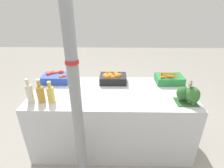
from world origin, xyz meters
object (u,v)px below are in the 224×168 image
Objects in this scene: apple_crate at (56,77)px; orange_crate at (113,78)px; carrot_crate at (169,79)px; sparrow_bird at (190,84)px; juice_bottle_golden at (51,93)px; juice_bottle_amber at (40,93)px; support_pole at (73,69)px; juice_bottle_cloudy at (30,92)px; broccoli_pile at (190,95)px.

apple_crate is 0.75m from orange_crate.
orange_crate reaches higher than carrot_crate.
orange_crate is at bearing 88.52° from sparrow_bird.
juice_bottle_golden is (-0.65, -0.49, 0.04)m from orange_crate.
juice_bottle_amber is at bearing -90.92° from apple_crate.
sparrow_bird is (1.08, 0.39, -0.31)m from support_pole.
support_pole is 7.51× the size of apple_crate.
juice_bottle_cloudy is (-0.12, -0.50, 0.05)m from apple_crate.
juice_bottle_golden is at bearing 119.79° from sparrow_bird.
apple_crate is at bearing 117.54° from support_pole.
juice_bottle_golden is at bearing -143.00° from orange_crate.
juice_bottle_amber is at bearing -161.88° from carrot_crate.
broccoli_pile is at bearing 19.28° from support_pole.
support_pole is 1.42m from carrot_crate.
sparrow_bird reaches higher than apple_crate.
juice_bottle_golden is (-1.39, -0.49, 0.04)m from carrot_crate.
support_pole is 9.71× the size of juice_bottle_cloudy.
apple_crate is 1.00× the size of carrot_crate.
orange_crate is at bearing 149.19° from broccoli_pile.
broccoli_pile is 0.12m from sparrow_bird.
orange_crate is 1.00m from juice_bottle_cloudy.
juice_bottle_cloudy is at bearing -150.73° from orange_crate.
broccoli_pile is 1.82× the size of sparrow_bird.
apple_crate is at bearing 178.99° from orange_crate.
sparrow_bird is (1.67, 0.01, 0.10)m from juice_bottle_cloudy.
juice_bottle_amber is at bearing -179.88° from broccoli_pile.
support_pole reaches higher than broccoli_pile.
support_pole is 20.80× the size of sparrow_bird.
juice_bottle_golden reaches higher than apple_crate.
broccoli_pile is (1.56, -0.50, 0.04)m from apple_crate.
juice_bottle_cloudy reaches higher than juice_bottle_amber.
juice_bottle_amber reaches higher than carrot_crate.
orange_crate is 0.74m from carrot_crate.
carrot_crate is 0.51m from sparrow_bird.
juice_bottle_cloudy is at bearing -179.89° from broccoli_pile.
juice_bottle_amber is at bearing 0.00° from juice_bottle_cloudy.
orange_crate is at bearing 71.72° from support_pole.
juice_bottle_amber reaches higher than apple_crate.
sparrow_bird is (1.54, -0.49, 0.16)m from apple_crate.
juice_bottle_cloudy is (-1.68, -0.00, 0.01)m from broccoli_pile.
support_pole is 10.90× the size of juice_bottle_golden.
juice_bottle_cloudy reaches higher than carrot_crate.
carrot_crate is at bearing 98.37° from broccoli_pile.
support_pole is at bearing -46.65° from juice_bottle_golden.
juice_bottle_cloudy is at bearing -180.00° from juice_bottle_golden.
juice_bottle_golden is (-1.46, -0.00, 0.00)m from broccoli_pile.
broccoli_pile reaches higher than orange_crate.
sparrow_bird is at bearing 19.76° from support_pole.
juice_bottle_amber is at bearing 119.77° from sparrow_bird.
juice_bottle_amber is 1.56m from sparrow_bird.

